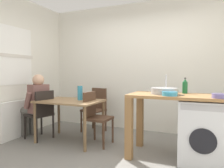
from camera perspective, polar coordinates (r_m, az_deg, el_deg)
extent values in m
plane|color=slate|center=(3.10, -1.15, -20.27)|extent=(5.46, 5.46, 0.00)
cube|color=silver|center=(4.50, 8.09, 4.63)|extent=(4.60, 0.10, 2.70)
cube|color=white|center=(4.38, -25.46, 7.02)|extent=(0.01, 0.90, 1.10)
cube|color=beige|center=(4.37, -25.39, 7.03)|extent=(0.02, 0.96, 0.06)
cube|color=white|center=(4.40, -24.43, -8.70)|extent=(0.10, 0.80, 0.70)
cube|color=olive|center=(3.79, -11.46, -4.59)|extent=(1.10, 0.76, 0.03)
cylinder|color=brown|center=(3.92, -20.33, -9.98)|extent=(0.05, 0.05, 0.71)
cylinder|color=brown|center=(3.33, -7.45, -12.15)|extent=(0.05, 0.05, 0.71)
cylinder|color=brown|center=(4.41, -14.35, -8.42)|extent=(0.05, 0.05, 0.71)
cylinder|color=brown|center=(3.89, -2.42, -9.87)|extent=(0.05, 0.05, 0.71)
cube|color=black|center=(4.14, -19.36, -7.90)|extent=(0.48, 0.48, 0.04)
cube|color=black|center=(3.96, -17.91, -5.08)|extent=(0.12, 0.38, 0.45)
cylinder|color=black|center=(4.24, -22.76, -10.83)|extent=(0.04, 0.04, 0.45)
cylinder|color=black|center=(4.44, -18.74, -10.14)|extent=(0.04, 0.04, 0.45)
cylinder|color=black|center=(3.95, -19.94, -11.81)|extent=(0.04, 0.04, 0.45)
cylinder|color=black|center=(4.16, -15.78, -10.99)|extent=(0.04, 0.04, 0.45)
cube|color=#4C3323|center=(3.60, -3.64, -9.38)|extent=(0.41, 0.41, 0.04)
cube|color=#4C3323|center=(3.65, -6.17, -5.64)|extent=(0.04, 0.38, 0.45)
cylinder|color=#4C3323|center=(3.74, 0.19, -12.46)|extent=(0.04, 0.04, 0.45)
cylinder|color=#4C3323|center=(3.43, -2.34, -13.93)|extent=(0.04, 0.04, 0.45)
cylinder|color=#4C3323|center=(3.90, -4.76, -11.84)|extent=(0.04, 0.04, 0.45)
cylinder|color=#4C3323|center=(3.60, -7.61, -13.13)|extent=(0.04, 0.04, 0.45)
cube|color=#4C3323|center=(4.37, -5.07, -7.16)|extent=(0.48, 0.48, 0.04)
cube|color=#4C3323|center=(4.47, -3.56, -4.00)|extent=(0.38, 0.12, 0.45)
cylinder|color=#4C3323|center=(4.17, -4.84, -10.82)|extent=(0.04, 0.04, 0.45)
cylinder|color=#4C3323|center=(4.41, -8.41, -10.07)|extent=(0.04, 0.04, 0.45)
cylinder|color=#4C3323|center=(4.44, -1.73, -9.95)|extent=(0.04, 0.04, 0.45)
cylinder|color=#4C3323|center=(4.67, -5.25, -9.32)|extent=(0.04, 0.04, 0.45)
cylinder|color=#595651|center=(4.42, -22.86, -10.26)|extent=(0.11, 0.11, 0.45)
cylinder|color=#595651|center=(4.51, -20.89, -9.94)|extent=(0.11, 0.11, 0.45)
cylinder|color=#595651|center=(4.23, -21.80, -7.03)|extent=(0.42, 0.22, 0.14)
cylinder|color=#595651|center=(4.33, -19.78, -6.76)|extent=(0.42, 0.22, 0.14)
cube|color=brown|center=(4.10, -19.44, -3.78)|extent=(0.27, 0.37, 0.52)
cylinder|color=brown|center=(4.00, -22.07, -4.20)|extent=(0.20, 0.13, 0.31)
cylinder|color=brown|center=(4.24, -17.27, -3.71)|extent=(0.20, 0.13, 0.31)
sphere|color=tan|center=(4.07, -19.53, 1.05)|extent=(0.21, 0.21, 0.21)
sphere|color=black|center=(4.12, -19.99, -0.09)|extent=(0.12, 0.12, 0.12)
cube|color=#9E7042|center=(3.09, 18.89, -3.18)|extent=(1.50, 0.68, 0.04)
cube|color=olive|center=(3.03, 4.66, -12.02)|extent=(0.10, 0.10, 0.88)
cube|color=olive|center=(3.57, 7.67, -9.71)|extent=(0.10, 0.10, 0.88)
cube|color=silver|center=(3.16, 23.59, -11.79)|extent=(0.60, 0.60, 0.86)
cylinder|color=black|center=(2.88, 23.61, -14.15)|extent=(0.32, 0.02, 0.32)
cube|color=#B2B2B7|center=(2.80, 23.79, -5.99)|extent=(0.54, 0.01, 0.08)
cylinder|color=#9EA0A5|center=(3.11, 14.09, -1.86)|extent=(0.38, 0.38, 0.09)
cylinder|color=#B2B2B7|center=(3.28, 14.61, 0.05)|extent=(0.02, 0.02, 0.28)
cylinder|color=#19592D|center=(3.29, 19.34, -0.98)|extent=(0.08, 0.08, 0.17)
cone|color=#19592D|center=(3.29, 19.38, 0.91)|extent=(0.07, 0.07, 0.05)
cylinder|color=#262626|center=(3.28, 19.39, 1.49)|extent=(0.03, 0.03, 0.02)
cylinder|color=teal|center=(2.90, 15.52, -2.57)|extent=(0.20, 0.20, 0.06)
cylinder|color=#1E546B|center=(2.90, 15.53, -2.30)|extent=(0.16, 0.16, 0.03)
cylinder|color=slate|center=(2.86, 27.60, -2.90)|extent=(0.20, 0.20, 0.05)
cylinder|color=#3D375B|center=(2.86, 27.61, -2.63)|extent=(0.16, 0.16, 0.03)
cylinder|color=teal|center=(3.78, -8.75, -2.44)|extent=(0.09, 0.09, 0.25)
cube|color=#B2B2B7|center=(2.99, 17.80, -2.90)|extent=(0.15, 0.06, 0.01)
cube|color=#262628|center=(2.99, 17.80, -2.90)|extent=(0.15, 0.06, 0.01)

